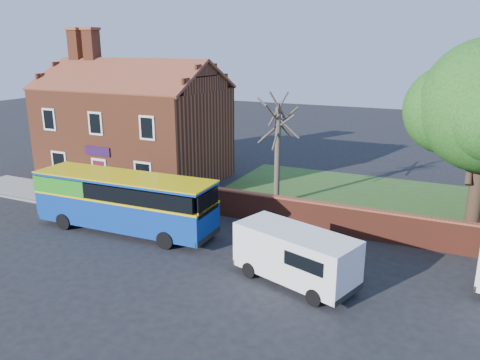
% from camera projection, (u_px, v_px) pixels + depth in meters
% --- Properties ---
extents(ground, '(120.00, 120.00, 0.00)m').
position_uv_depth(ground, '(110.00, 255.00, 21.77)').
color(ground, black).
rests_on(ground, ground).
extents(pavement, '(18.00, 3.50, 0.12)m').
position_uv_depth(pavement, '(83.00, 199.00, 29.60)').
color(pavement, gray).
rests_on(pavement, ground).
extents(kerb, '(18.00, 0.15, 0.14)m').
position_uv_depth(kerb, '(62.00, 207.00, 28.07)').
color(kerb, slate).
rests_on(kerb, ground).
extents(grass_strip, '(26.00, 12.00, 0.04)m').
position_uv_depth(grass_strip, '(428.00, 209.00, 27.81)').
color(grass_strip, '#426B28').
rests_on(grass_strip, ground).
extents(shop_building, '(12.30, 8.13, 10.50)m').
position_uv_depth(shop_building, '(135.00, 132.00, 33.69)').
color(shop_building, brown).
rests_on(shop_building, ground).
extents(boundary_wall, '(22.00, 0.38, 1.60)m').
position_uv_depth(boundary_wall, '(421.00, 232.00, 22.37)').
color(boundary_wall, maroon).
rests_on(boundary_wall, ground).
extents(bus, '(9.89, 2.77, 2.99)m').
position_uv_depth(bus, '(119.00, 199.00, 24.32)').
color(bus, '#0E399C').
rests_on(bus, ground).
extents(van_near, '(5.47, 3.52, 2.24)m').
position_uv_depth(van_near, '(296.00, 254.00, 18.93)').
color(van_near, white).
rests_on(van_near, ground).
extents(bare_tree, '(2.43, 2.90, 6.49)m').
position_uv_depth(bare_tree, '(277.00, 151.00, 27.97)').
color(bare_tree, '#4C4238').
rests_on(bare_tree, ground).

